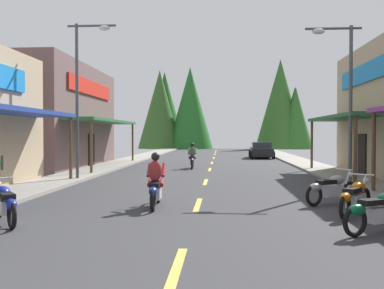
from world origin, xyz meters
The scene contains 15 objects.
ground centered at (0.00, 24.66, -0.05)m, with size 10.71×79.31×0.10m, color #38383A.
sidewalk_left centered at (-6.45, 24.66, 0.06)m, with size 2.18×79.31×0.12m, color gray.
sidewalk_right centered at (6.45, 24.66, 0.06)m, with size 2.18×79.31×0.12m, color gray.
centerline_dashes centered at (0.00, 29.54, 0.01)m, with size 0.16×56.90×0.01m.
storefront_left_far centered at (-11.81, 27.94, 3.18)m, with size 10.40×11.95×6.37m.
streetlamp_left centered at (-5.44, 20.07, 4.49)m, with size 2.18×0.30×7.00m.
streetlamp_right centered at (5.42, 18.51, 4.12)m, with size 2.18×0.30×6.34m.
motorcycle_parked_right_3 centered at (4.00, 10.28, 0.49)m, with size 1.90×1.16×1.04m.
motorcycle_parked_right_4 centered at (4.08, 12.25, 0.49)m, with size 1.33×1.80×1.04m.
motorcycle_parked_right_5 centered at (3.95, 14.08, 0.49)m, with size 1.82×1.29×1.04m.
motorcycle_parked_left_4 centered at (-4.32, 10.71, 0.49)m, with size 1.40×1.75×1.04m.
rider_cruising_lead centered at (-1.17, 13.21, 0.66)m, with size 0.60×2.14×1.57m.
rider_cruising_trailing centered at (-1.07, 27.28, 0.66)m, with size 0.60×2.14×1.57m.
parked_car_curbside centered at (4.15, 39.28, 0.69)m, with size 2.13×4.34×1.40m.
treeline_backdrop centered at (0.27, 65.41, 5.80)m, with size 25.19×11.12×12.97m.
Camera 1 is at (0.69, 0.98, 2.08)m, focal length 40.79 mm.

